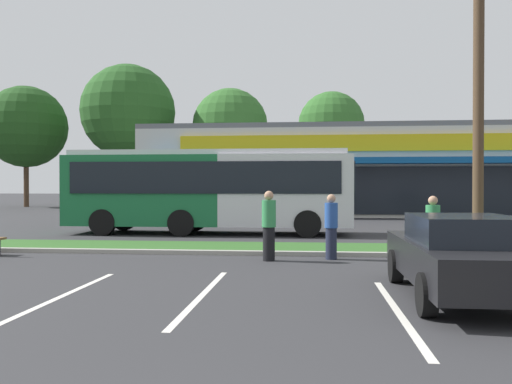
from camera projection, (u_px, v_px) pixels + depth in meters
grass_median at (265, 248)px, 15.80m from camera, size 56.00×2.20×0.12m
curb_lip at (261, 253)px, 14.59m from camera, size 56.00×0.24×0.12m
parking_stripe_1 at (59, 297)px, 9.10m from camera, size 0.12×4.80×0.01m
parking_stripe_2 at (202, 295)px, 9.30m from camera, size 0.12×4.80×0.01m
parking_stripe_3 at (397, 311)px, 8.10m from camera, size 0.12×4.80×0.01m
storefront_building at (362, 172)px, 37.33m from camera, size 28.28×13.66×5.63m
tree_far_left at (26, 127)px, 47.82m from camera, size 7.20×7.20×10.71m
tree_left at (128, 112)px, 47.14m from camera, size 8.20×8.20×12.46m
tree_mid_left at (230, 126)px, 47.04m from camera, size 6.57×6.57×10.36m
tree_mid at (331, 125)px, 47.84m from camera, size 5.88×5.88×10.23m
utility_pole at (474, 41)px, 15.25m from camera, size 3.14×2.38×11.23m
city_bus at (209, 189)px, 21.10m from camera, size 11.08×2.70×3.25m
car_2 at (460, 255)px, 9.00m from camera, size 1.88×4.50×1.40m
pedestrian_near_bench at (331, 227)px, 13.80m from camera, size 0.34×0.34×1.67m
pedestrian_by_pole at (269, 226)px, 13.53m from camera, size 0.35×0.35×1.76m
pedestrian_mid at (433, 230)px, 12.75m from camera, size 0.33×0.33×1.65m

